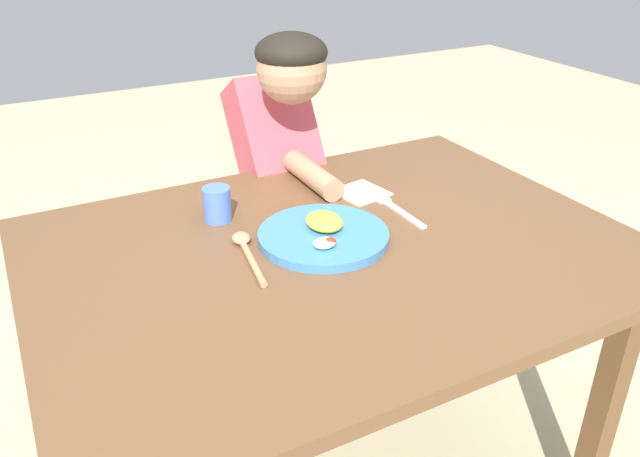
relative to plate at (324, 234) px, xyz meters
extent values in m
cube|color=brown|center=(0.01, -0.03, -0.03)|extent=(1.20, 0.89, 0.03)
cube|color=brown|center=(0.50, -0.37, -0.37)|extent=(0.05, 0.05, 0.66)
cube|color=brown|center=(-0.49, 0.31, -0.37)|extent=(0.05, 0.05, 0.66)
cube|color=brown|center=(0.50, 0.31, -0.37)|extent=(0.05, 0.05, 0.66)
cylinder|color=#4081BE|center=(0.00, 0.00, 0.00)|extent=(0.27, 0.27, 0.02)
ellipsoid|color=yellow|center=(0.01, 0.02, 0.02)|extent=(0.07, 0.09, 0.03)
ellipsoid|color=red|center=(-0.02, -0.06, 0.02)|extent=(0.03, 0.03, 0.02)
ellipsoid|color=white|center=(-0.03, -0.06, 0.02)|extent=(0.05, 0.04, 0.02)
cube|color=silver|center=(0.21, 0.02, -0.01)|extent=(0.02, 0.15, 0.01)
cube|color=silver|center=(0.21, 0.11, -0.01)|extent=(0.03, 0.04, 0.01)
cylinder|color=silver|center=(0.22, 0.16, -0.01)|extent=(0.00, 0.04, 0.00)
cylinder|color=silver|center=(0.21, 0.16, -0.01)|extent=(0.00, 0.04, 0.00)
cylinder|color=silver|center=(0.20, 0.16, -0.01)|extent=(0.00, 0.04, 0.00)
cylinder|color=tan|center=(-0.17, -0.03, -0.01)|extent=(0.04, 0.16, 0.01)
ellipsoid|color=tan|center=(-0.15, 0.07, 0.00)|extent=(0.04, 0.05, 0.02)
cylinder|color=#4F76DF|center=(-0.16, 0.19, 0.03)|extent=(0.06, 0.06, 0.08)
cube|color=#32445A|center=(0.11, 0.56, -0.43)|extent=(0.21, 0.15, 0.56)
cube|color=#CC4C59|center=(0.11, 0.46, 0.01)|extent=(0.20, 0.31, 0.39)
sphere|color=tan|center=(0.11, 0.37, 0.25)|extent=(0.17, 0.17, 0.17)
ellipsoid|color=black|center=(0.11, 0.37, 0.29)|extent=(0.17, 0.17, 0.09)
cylinder|color=tan|center=(0.11, 0.26, 0.01)|extent=(0.06, 0.21, 0.06)
cube|color=white|center=(0.19, 0.16, -0.01)|extent=(0.13, 0.13, 0.00)
camera|label=1|loc=(-0.54, -1.02, 0.62)|focal=35.74mm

